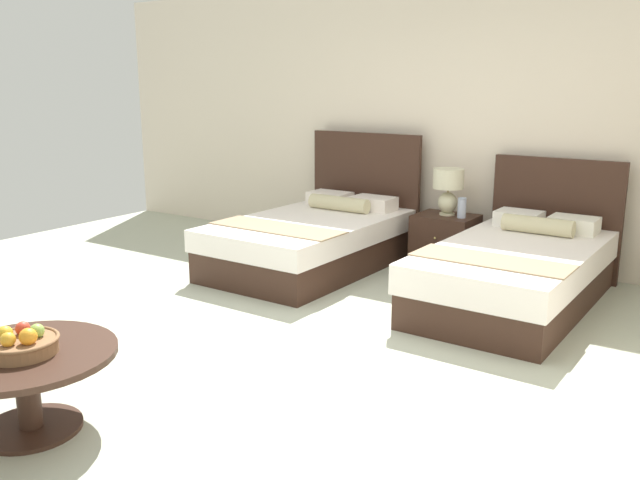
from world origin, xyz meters
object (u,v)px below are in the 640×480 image
Objects in this scene: bed_near_corner at (517,270)px; table_lamp at (448,186)px; bed_near_window at (315,238)px; nightstand at (445,241)px; vase at (462,208)px; coffee_table at (26,372)px; fruit_bowl at (21,343)px.

table_lamp is (-0.97, 0.76, 0.53)m from bed_near_corner.
nightstand is (1.09, 0.73, -0.03)m from bed_near_window.
vase is at bearing -12.76° from nightstand.
vase is (1.27, 0.69, 0.33)m from bed_near_window.
fruit_bowl reaches higher than coffee_table.
bed_near_window is at bearing 179.76° from bed_near_corner.
table_lamp reaches higher than fruit_bowl.
nightstand is at bearing 167.24° from vase.
bed_near_window reaches higher than vase.
nightstand is at bearing -90.00° from table_lamp.
table_lamp is 0.48× the size of coffee_table.
bed_near_window is 3.70× the size of nightstand.
table_lamp is at bearing 90.00° from nightstand.
fruit_bowl is at bearing -99.00° from vase.
fruit_bowl is (-0.50, -4.30, 0.24)m from nightstand.
bed_near_window reaches higher than nightstand.
fruit_bowl is at bearing -80.57° from bed_near_window.
coffee_table is (0.57, -3.55, 0.04)m from bed_near_window.
table_lamp is at bearing 83.16° from coffee_table.
bed_near_corner is 3.86m from fruit_bowl.
bed_near_window is 1.42m from table_lamp.
bed_near_window is at bearing -146.14° from nightstand.
fruit_bowl is (-0.67, -4.26, -0.12)m from vase.
bed_near_corner is 2.32× the size of coffee_table.
coffee_table is at bearing -112.79° from bed_near_corner.
bed_near_window reaches higher than table_lamp.
nightstand is 4.31m from coffee_table.
nightstand is 1.27× the size of table_lamp.
coffee_table is at bearing 137.49° from fruit_bowl.
table_lamp reaches higher than nightstand.
bed_near_corner reaches higher than fruit_bowl.
bed_near_corner is at bearing -37.29° from nightstand.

